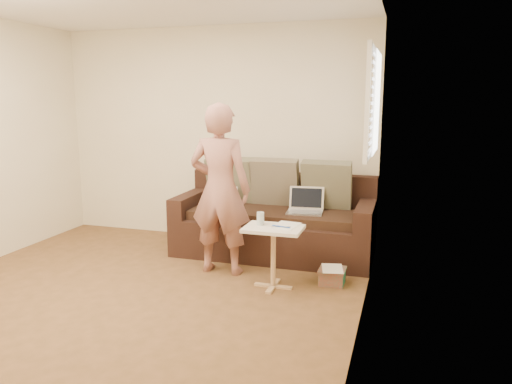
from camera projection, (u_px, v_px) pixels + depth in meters
floor at (119, 306)px, 4.20m from camera, size 4.50×4.50×0.00m
wall_back at (215, 135)px, 6.06m from camera, size 4.00×0.00×4.00m
wall_right at (362, 164)px, 3.37m from camera, size 0.00×4.50×4.50m
window_blinds at (373, 103)px, 4.72m from camera, size 0.12×0.88×1.08m
sofa at (274, 217)px, 5.52m from camera, size 2.20×0.95×0.85m
pillow_left at (230, 180)px, 5.82m from camera, size 0.55×0.29×0.57m
pillow_mid at (275, 182)px, 5.66m from camera, size 0.55×0.27×0.57m
pillow_right at (327, 185)px, 5.48m from camera, size 0.55×0.28×0.57m
laptop_silver at (305, 213)px, 5.32m from camera, size 0.41×0.31×0.25m
laptop_white at (228, 208)px, 5.57m from camera, size 0.38×0.36×0.22m
person at (220, 189)px, 4.87m from camera, size 0.63×0.43×1.71m
side_table at (273, 257)px, 4.55m from camera, size 0.53×0.37×0.59m
drinking_glass at (260, 219)px, 4.56m from camera, size 0.07×0.07×0.12m
scissors at (281, 227)px, 4.47m from camera, size 0.20×0.13×0.02m
paper_on_table at (286, 225)px, 4.54m from camera, size 0.25×0.33×0.00m
striped_box at (332, 276)px, 4.67m from camera, size 0.25×0.25×0.16m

